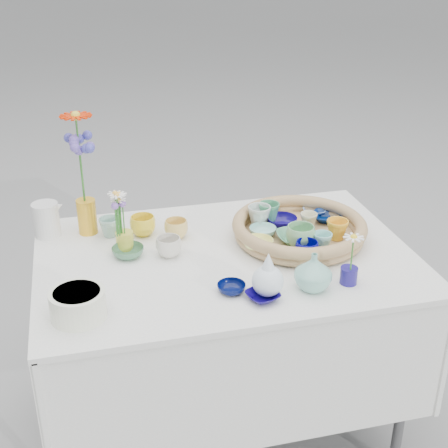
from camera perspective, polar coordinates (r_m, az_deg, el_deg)
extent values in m
plane|color=gray|center=(2.56, 0.11, -18.01)|extent=(80.00, 80.00, 0.00)
imported|color=navy|center=(2.27, 5.34, 0.21)|extent=(0.12, 0.12, 0.03)
imported|color=#051A4E|center=(2.33, 9.46, 0.61)|extent=(0.15, 0.15, 0.03)
imported|color=gold|center=(2.19, 10.31, -0.52)|extent=(0.09, 0.09, 0.07)
imported|color=#549C72|center=(2.16, 6.56, -1.24)|extent=(0.13, 0.13, 0.03)
imported|color=#79B87E|center=(2.12, 7.01, -1.15)|extent=(0.11, 0.11, 0.08)
imported|color=#AAE7DC|center=(2.20, 3.56, -0.67)|extent=(0.12, 0.12, 0.03)
imported|color=silver|center=(2.25, 3.24, 0.71)|extent=(0.10, 0.10, 0.08)
imported|color=beige|center=(2.26, 7.74, 0.30)|extent=(0.07, 0.07, 0.06)
imported|color=#6E90C9|center=(2.38, 8.23, 1.20)|extent=(0.10, 0.10, 0.02)
imported|color=#040574|center=(2.05, 7.58, -2.37)|extent=(0.10, 0.10, 0.06)
imported|color=#FAFF86|center=(2.11, 3.15, -1.84)|extent=(0.12, 0.12, 0.03)
imported|color=#84CEC6|center=(2.11, 8.98, -1.59)|extent=(0.09, 0.09, 0.06)
imported|color=#419163|center=(2.29, 4.12, 1.06)|extent=(0.09, 0.09, 0.07)
imported|color=yellow|center=(2.24, -7.43, -0.15)|extent=(0.12, 0.12, 0.07)
imported|color=#E2BD61|center=(2.22, -4.39, -0.44)|extent=(0.11, 0.11, 0.07)
imported|color=#417251|center=(2.11, -8.77, -2.54)|extent=(0.11, 0.11, 0.03)
imported|color=beige|center=(2.09, -5.07, -2.09)|extent=(0.09, 0.09, 0.07)
imported|color=#030B3D|center=(1.90, 0.68, -5.89)|extent=(0.10, 0.10, 0.03)
imported|color=#8DB7A6|center=(2.26, -10.41, -0.28)|extent=(0.10, 0.10, 0.07)
imported|color=#0E0556|center=(1.86, 3.57, -6.61)|extent=(0.12, 0.12, 0.02)
imported|color=#7CBDAD|center=(1.91, 8.17, -4.33)|extent=(0.12, 0.12, 0.12)
cylinder|color=navy|center=(1.97, 11.33, -4.63)|extent=(0.06, 0.06, 0.05)
cylinder|color=gold|center=(2.28, -12.41, 0.68)|extent=(0.07, 0.07, 0.13)
cylinder|color=#D5CE3F|center=(2.16, -9.06, -1.50)|extent=(0.07, 0.07, 0.06)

